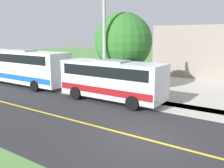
# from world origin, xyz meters

# --- Properties ---
(ground_plane) EXTENTS (120.00, 120.00, 0.00)m
(ground_plane) POSITION_xyz_m (0.00, 0.00, 0.00)
(ground_plane) COLOR #548442
(road_surface) EXTENTS (8.00, 100.00, 0.01)m
(road_surface) POSITION_xyz_m (0.00, 0.00, 0.00)
(road_surface) COLOR #28282B
(road_surface) RESTS_ON ground
(sidewalk) EXTENTS (2.40, 100.00, 0.01)m
(sidewalk) POSITION_xyz_m (-5.20, 0.00, 0.00)
(sidewalk) COLOR #B2ADA3
(sidewalk) RESTS_ON ground
(road_centre_line) EXTENTS (0.16, 100.00, 0.00)m
(road_centre_line) POSITION_xyz_m (0.00, 0.00, 0.01)
(road_centre_line) COLOR gold
(road_centre_line) RESTS_ON ground
(shuttle_bus_front) EXTENTS (2.57, 7.43, 2.80)m
(shuttle_bus_front) POSITION_xyz_m (-4.46, -4.70, 1.54)
(shuttle_bus_front) COLOR silver
(shuttle_bus_front) RESTS_ON ground
(transit_bus_rear) EXTENTS (2.58, 10.27, 3.17)m
(transit_bus_rear) POSITION_xyz_m (-4.47, -14.51, 1.74)
(transit_bus_rear) COLOR white
(transit_bus_rear) RESTS_ON ground
(street_light_pole) EXTENTS (1.97, 0.24, 8.95)m
(street_light_pole) POSITION_xyz_m (-4.89, -5.70, 4.89)
(street_light_pole) COLOR #9E9EA3
(street_light_pole) RESTS_ON ground
(tree_curbside) EXTENTS (4.48, 4.48, 6.16)m
(tree_curbside) POSITION_xyz_m (-7.40, -5.63, 3.91)
(tree_curbside) COLOR brown
(tree_curbside) RESTS_ON ground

